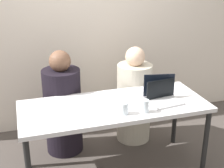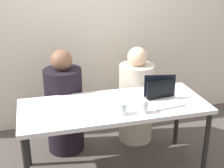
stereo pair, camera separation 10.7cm
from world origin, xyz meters
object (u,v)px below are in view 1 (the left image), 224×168
object	(u,v)px
laptop_front_right	(164,98)
water_glass_right	(145,107)
person_on_left	(63,108)
laptop_back_right	(157,89)
person_on_right	(134,100)
water_glass_center	(124,109)

from	to	relation	value
laptop_front_right	water_glass_right	xyz separation A→B (m)	(-0.26, -0.15, 0.01)
person_on_left	water_glass_right	distance (m)	1.04
laptop_back_right	laptop_front_right	size ratio (longest dim) A/B	1.07
person_on_left	person_on_right	world-z (taller)	person_on_left
laptop_back_right	water_glass_center	world-z (taller)	laptop_back_right
person_on_right	laptop_front_right	size ratio (longest dim) A/B	3.48
laptop_front_right	water_glass_center	size ratio (longest dim) A/B	3.00
person_on_right	water_glass_right	size ratio (longest dim) A/B	9.60
person_on_right	laptop_front_right	bearing A→B (deg)	80.05
laptop_front_right	person_on_right	bearing A→B (deg)	87.09
person_on_left	water_glass_center	bearing A→B (deg)	106.96
water_glass_right	water_glass_center	size ratio (longest dim) A/B	1.09
laptop_back_right	water_glass_right	xyz separation A→B (m)	(-0.27, -0.35, -0.00)
person_on_right	laptop_back_right	xyz separation A→B (m)	(0.07, -0.43, 0.29)
laptop_back_right	laptop_front_right	xyz separation A→B (m)	(-0.02, -0.20, -0.01)
laptop_back_right	laptop_front_right	distance (m)	0.20
person_on_right	water_glass_center	world-z (taller)	person_on_right
person_on_left	water_glass_right	size ratio (longest dim) A/B	9.82
person_on_right	water_glass_center	distance (m)	0.90
person_on_left	water_glass_center	size ratio (longest dim) A/B	10.72
person_on_right	person_on_left	bearing A→B (deg)	-14.86
water_glass_right	water_glass_center	xyz separation A→B (m)	(-0.19, 0.02, -0.00)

